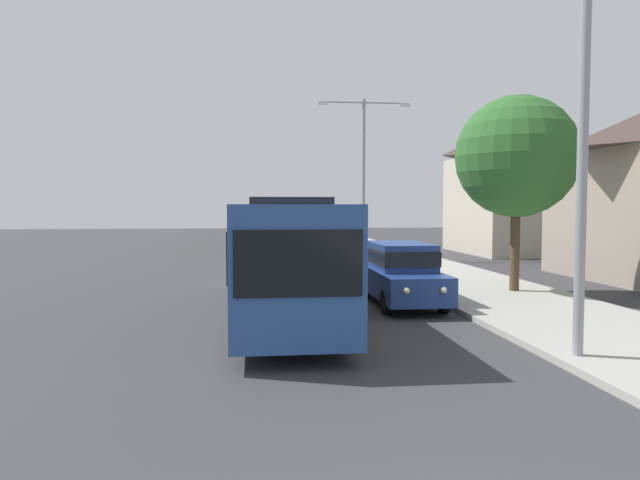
# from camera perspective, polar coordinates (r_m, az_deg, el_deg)

# --- Properties ---
(bus_lead) EXTENTS (2.58, 10.55, 3.21)m
(bus_lead) POSITION_cam_1_polar(r_m,az_deg,el_deg) (15.55, -3.58, -1.60)
(bus_lead) COLOR #284C8C
(bus_lead) RESTS_ON ground_plane
(bus_second_in_line) EXTENTS (2.58, 11.45, 3.21)m
(bus_second_in_line) POSITION_cam_1_polar(r_m,az_deg,el_deg) (27.67, -4.85, 0.51)
(bus_second_in_line) COLOR silver
(bus_second_in_line) RESTS_ON ground_plane
(bus_middle) EXTENTS (2.58, 10.52, 3.21)m
(bus_middle) POSITION_cam_1_polar(r_m,az_deg,el_deg) (40.38, -5.37, 1.36)
(bus_middle) COLOR #33724C
(bus_middle) RESTS_ON ground_plane
(bus_fourth_in_line) EXTENTS (2.58, 10.73, 3.21)m
(bus_fourth_in_line) POSITION_cam_1_polar(r_m,az_deg,el_deg) (51.99, -5.62, 1.77)
(bus_fourth_in_line) COLOR #33724C
(bus_fourth_in_line) RESTS_ON ground_plane
(bus_rear) EXTENTS (2.58, 10.72, 3.21)m
(bus_rear) POSITION_cam_1_polar(r_m,az_deg,el_deg) (63.96, -5.78, 2.04)
(bus_rear) COLOR #284C8C
(bus_rear) RESTS_ON ground_plane
(white_suv) EXTENTS (1.86, 5.04, 1.90)m
(white_suv) POSITION_cam_1_polar(r_m,az_deg,el_deg) (18.06, 7.93, -3.04)
(white_suv) COLOR navy
(white_suv) RESTS_ON ground_plane
(streetlamp_near) EXTENTS (5.78, 0.28, 7.83)m
(streetlamp_near) POSITION_cam_1_polar(r_m,az_deg,el_deg) (12.27, 24.45, 12.21)
(streetlamp_near) COLOR gray
(streetlamp_near) RESTS_ON sidewalk
(streetlamp_mid) EXTENTS (5.25, 0.28, 8.93)m
(streetlamp_mid) POSITION_cam_1_polar(r_m,az_deg,el_deg) (33.22, 4.30, 7.57)
(streetlamp_mid) COLOR gray
(streetlamp_mid) RESTS_ON sidewalk
(roadside_tree) EXTENTS (4.11, 4.11, 6.61)m
(roadside_tree) POSITION_cam_1_polar(r_m,az_deg,el_deg) (20.91, 18.72, 7.72)
(roadside_tree) COLOR #4C3823
(roadside_tree) RESTS_ON sidewalk
(house_distant_gabled) EXTENTS (7.11, 9.27, 8.65)m
(house_distant_gabled) POSITION_cam_1_polar(r_m,az_deg,el_deg) (40.16, 18.62, 5.08)
(house_distant_gabled) COLOR #BCB29E
(house_distant_gabled) RESTS_ON ground_plane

